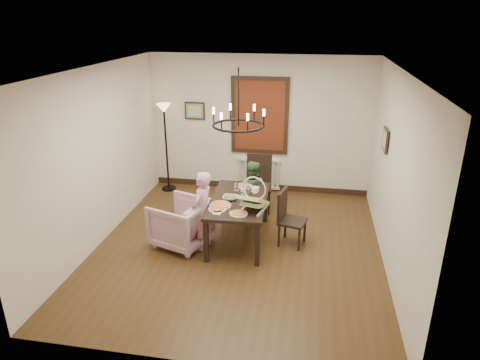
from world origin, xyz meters
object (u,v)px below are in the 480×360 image
(baby_bouncer, at_px, (254,199))
(drinking_glass, at_px, (243,196))
(chair_right, at_px, (293,218))
(seated_man, at_px, (252,196))
(floor_lamp, at_px, (166,149))
(chair_far, at_px, (259,184))
(armchair, at_px, (181,223))
(dining_table, at_px, (239,204))
(elderly_woman, at_px, (202,217))

(baby_bouncer, height_order, drinking_glass, baby_bouncer)
(baby_bouncer, bearing_deg, chair_right, 45.46)
(seated_man, height_order, floor_lamp, floor_lamp)
(chair_far, bearing_deg, chair_right, -65.19)
(floor_lamp, bearing_deg, baby_bouncer, -46.41)
(baby_bouncer, xyz_separation_m, drinking_glass, (-0.22, 0.31, -0.11))
(chair_right, relative_size, armchair, 1.11)
(dining_table, relative_size, seated_man, 1.73)
(dining_table, height_order, elderly_woman, elderly_woman)
(floor_lamp, bearing_deg, seated_man, -29.78)
(chair_far, distance_m, drinking_glass, 1.26)
(drinking_glass, relative_size, floor_lamp, 0.08)
(chair_far, bearing_deg, floor_lamp, 154.10)
(drinking_glass, bearing_deg, elderly_woman, -153.45)
(chair_right, xyz_separation_m, elderly_woman, (-1.40, -0.36, 0.07))
(dining_table, xyz_separation_m, drinking_glass, (0.07, -0.04, 0.15))
(drinking_glass, bearing_deg, seated_man, 88.61)
(armchair, relative_size, drinking_glass, 6.05)
(armchair, bearing_deg, baby_bouncer, 105.41)
(chair_right, distance_m, armchair, 1.79)
(chair_far, distance_m, armchair, 1.83)
(chair_right, bearing_deg, baby_bouncer, 136.02)
(chair_far, height_order, chair_right, chair_far)
(dining_table, relative_size, baby_bouncer, 2.93)
(dining_table, relative_size, drinking_glass, 11.63)
(chair_far, height_order, drinking_glass, chair_far)
(drinking_glass, bearing_deg, baby_bouncer, -55.23)
(chair_right, bearing_deg, chair_far, 44.48)
(drinking_glass, xyz_separation_m, floor_lamp, (-1.94, 1.95, 0.09))
(baby_bouncer, bearing_deg, chair_far, 107.27)
(dining_table, distance_m, drinking_glass, 0.18)
(chair_right, height_order, elderly_woman, elderly_woman)
(floor_lamp, bearing_deg, armchair, -66.04)
(chair_far, bearing_deg, seated_man, -107.26)
(armchair, bearing_deg, floor_lamp, -137.50)
(dining_table, distance_m, baby_bouncer, 0.53)
(chair_far, distance_m, baby_bouncer, 1.59)
(dining_table, bearing_deg, drinking_glass, -30.33)
(dining_table, bearing_deg, floor_lamp, 132.38)
(chair_far, xyz_separation_m, baby_bouncer, (0.12, -1.54, 0.38))
(floor_lamp, bearing_deg, chair_far, -19.56)
(chair_far, bearing_deg, elderly_woman, -120.68)
(dining_table, relative_size, elderly_woman, 1.50)
(chair_right, height_order, drinking_glass, chair_right)
(floor_lamp, bearing_deg, drinking_glass, -45.19)
(chair_far, xyz_separation_m, chair_right, (0.71, -1.17, -0.08))
(dining_table, distance_m, chair_far, 1.21)
(dining_table, relative_size, floor_lamp, 0.89)
(elderly_woman, xyz_separation_m, seated_man, (0.61, 1.13, -0.07))
(armchair, distance_m, floor_lamp, 2.47)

